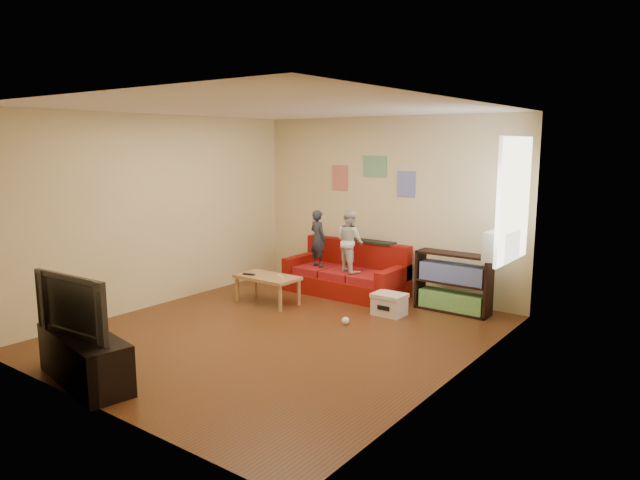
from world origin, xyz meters
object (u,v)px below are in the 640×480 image
Objects in this scene: television at (81,304)px; child_b at (350,241)px; sofa at (348,276)px; tv_stand at (85,358)px; coffee_table at (267,280)px; bookshelf at (453,286)px; file_box at (389,304)px; child_a at (318,239)px.

child_b is at bearing 82.64° from television.
tv_stand is (-0.18, -4.31, -0.03)m from sofa.
bookshelf is at bearing 27.69° from coffee_table.
child_b reaches higher than file_box.
child_b reaches higher than television.
child_b is at bearing -164.70° from child_a.
file_box is 3.90m from tv_stand.
coffee_table is at bearing 108.54° from tv_stand.
child_a reaches higher than bookshelf.
sofa is 1.99× the size of child_b.
sofa is 1.72m from bookshelf.
bookshelf reaches higher than tv_stand.
tv_stand reaches higher than file_box.
child_b is 0.90× the size of television.
sofa is 0.62m from child_b.
tv_stand reaches higher than coffee_table.
bookshelf is at bearing 46.89° from file_box.
television reaches higher than sofa.
coffee_table is 3.16m from tv_stand.
file_box is at bearing 178.75° from child_a.
bookshelf is (2.32, 1.22, 0.01)m from coffee_table.
tv_stand is at bearing -113.52° from bookshelf.
coffee_table is at bearing 76.06° from child_b.
child_a is 0.86× the size of bookshelf.
television is (-0.32, -4.15, -0.06)m from child_b.
sofa is 4.35m from television.
child_a is at bearing 163.45° from file_box.
tv_stand is 0.55m from television.
child_a reaches higher than coffee_table.
file_box is at bearing -133.11° from bookshelf.
sofa is at bearing -144.81° from child_a.
bookshelf reaches higher than sofa.
child_b is at bearing 53.49° from coffee_table.
television is at bearing 109.11° from child_a.
child_a is 0.85× the size of television.
child_a is 4.20m from tv_stand.
child_b reaches higher than bookshelf.
television reaches higher than bookshelf.
file_box is (1.10, -0.62, -0.12)m from sofa.
television is (-1.27, -3.69, 0.64)m from file_box.
bookshelf is (2.17, 0.20, -0.47)m from child_a.
coffee_table is at bearing -117.12° from sofa.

